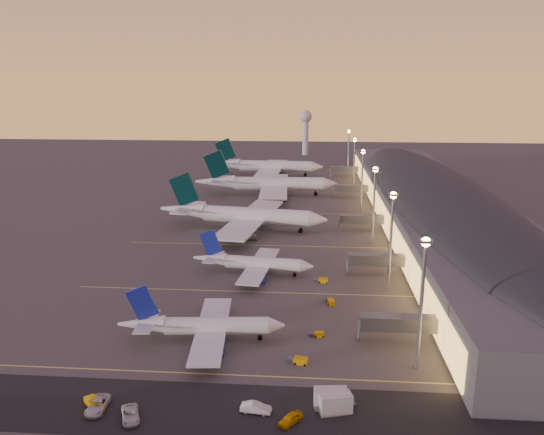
% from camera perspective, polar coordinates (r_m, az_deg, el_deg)
% --- Properties ---
extents(ground, '(700.00, 700.00, 0.00)m').
position_cam_1_polar(ground, '(142.76, -2.21, -7.22)').
color(ground, '#413E3C').
extents(airliner_narrow_south, '(34.88, 31.26, 12.45)m').
position_cam_1_polar(airliner_narrow_south, '(113.56, -7.53, -11.50)').
color(airliner_narrow_south, silver).
rests_on(airliner_narrow_south, ground).
extents(airliner_narrow_north, '(34.64, 31.13, 12.37)m').
position_cam_1_polar(airliner_narrow_north, '(149.35, -2.10, -4.91)').
color(airliner_narrow_north, silver).
rests_on(airliner_narrow_north, ground).
extents(airliner_wide_near, '(63.31, 58.32, 20.29)m').
position_cam_1_polar(airliner_wide_near, '(193.68, -3.28, 0.24)').
color(airliner_wide_near, silver).
rests_on(airliner_wide_near, ground).
extents(airliner_wide_mid, '(67.43, 61.39, 21.59)m').
position_cam_1_polar(airliner_wide_mid, '(251.45, -0.60, 3.65)').
color(airliner_wide_mid, silver).
rests_on(airliner_wide_mid, ground).
extents(airliner_wide_far, '(66.41, 60.47, 21.26)m').
position_cam_1_polar(airliner_wide_far, '(305.38, -0.72, 5.55)').
color(airliner_wide_far, silver).
rests_on(airliner_wide_far, ground).
extents(terminal_building, '(56.35, 255.00, 17.46)m').
position_cam_1_polar(terminal_building, '(213.94, 16.79, 1.98)').
color(terminal_building, '#4D4E52').
rests_on(terminal_building, ground).
extents(light_masts, '(2.20, 217.20, 25.90)m').
position_cam_1_polar(light_masts, '(200.91, 10.19, 4.15)').
color(light_masts, gray).
rests_on(light_masts, ground).
extents(radar_tower, '(9.00, 9.00, 32.50)m').
position_cam_1_polar(radar_tower, '(393.02, 3.63, 9.92)').
color(radar_tower, silver).
rests_on(radar_tower, ground).
extents(service_lane, '(260.00, 16.00, 0.01)m').
position_cam_1_polar(service_lane, '(93.59, -6.38, -19.90)').
color(service_lane, black).
rests_on(service_lane, ground).
extents(lane_markings, '(90.00, 180.36, 0.00)m').
position_cam_1_polar(lane_markings, '(180.34, -0.76, -2.53)').
color(lane_markings, '#D8C659').
rests_on(lane_markings, ground).
extents(baggage_tug_a, '(4.17, 2.34, 1.17)m').
position_cam_1_polar(baggage_tug_a, '(105.75, 2.82, -15.11)').
color(baggage_tug_a, '#D59602').
rests_on(baggage_tug_a, ground).
extents(baggage_tug_b, '(3.27, 1.53, 0.96)m').
position_cam_1_polar(baggage_tug_b, '(115.88, 4.90, -12.40)').
color(baggage_tug_b, '#D59602').
rests_on(baggage_tug_b, ground).
extents(baggage_tug_c, '(3.98, 2.05, 1.13)m').
position_cam_1_polar(baggage_tug_c, '(144.71, 5.36, -6.75)').
color(baggage_tug_c, '#D59602').
rests_on(baggage_tug_c, ground).
extents(catering_truck_a, '(6.22, 2.93, 3.38)m').
position_cam_1_polar(catering_truck_a, '(93.43, 6.54, -18.81)').
color(catering_truck_a, silver).
rests_on(catering_truck_a, ground).
extents(catering_truck_b, '(6.24, 3.73, 3.29)m').
position_cam_1_polar(catering_truck_b, '(92.41, 7.04, -19.27)').
color(catering_truck_b, silver).
rests_on(catering_truck_b, ground).
extents(baggage_tug_d, '(2.16, 3.99, 1.13)m').
position_cam_1_polar(baggage_tug_d, '(131.92, 6.33, -8.94)').
color(baggage_tug_d, '#D59602').
rests_on(baggage_tug_d, ground).
extents(service_van_a, '(3.15, 6.31, 1.72)m').
position_cam_1_polar(service_van_a, '(97.08, -18.25, -18.62)').
color(service_van_a, silver).
rests_on(service_van_a, ground).
extents(service_van_b, '(4.73, 4.87, 1.66)m').
position_cam_1_polar(service_van_b, '(97.71, -18.60, -18.44)').
color(service_van_b, '#D59602').
rests_on(service_van_b, ground).
extents(service_van_c, '(4.65, 6.32, 1.60)m').
position_cam_1_polar(service_van_c, '(93.47, -15.00, -19.81)').
color(service_van_c, silver).
rests_on(service_van_c, ground).
extents(service_van_d, '(4.33, 4.77, 1.57)m').
position_cam_1_polar(service_van_d, '(89.86, 1.99, -20.83)').
color(service_van_d, '#D59602').
rests_on(service_van_d, ground).
extents(service_van_e, '(5.26, 2.37, 1.68)m').
position_cam_1_polar(service_van_e, '(92.15, -1.74, -19.79)').
color(service_van_e, silver).
rests_on(service_van_e, ground).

